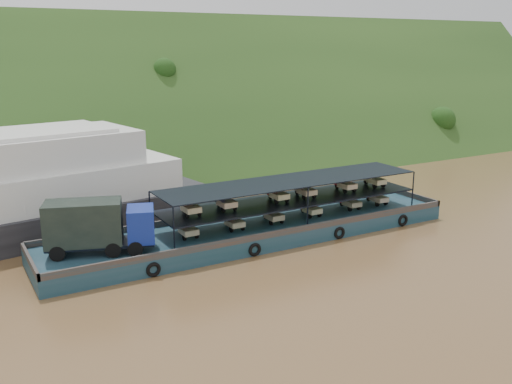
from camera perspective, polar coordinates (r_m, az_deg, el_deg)
ground at (r=48.63m, az=3.81°, el=-4.13°), size 160.00×160.00×0.00m
hillside at (r=80.14m, az=-10.52°, el=3.08°), size 140.00×39.60×39.60m
cargo_barge at (r=46.01m, az=-1.81°, el=-3.55°), size 35.00×7.18×5.00m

